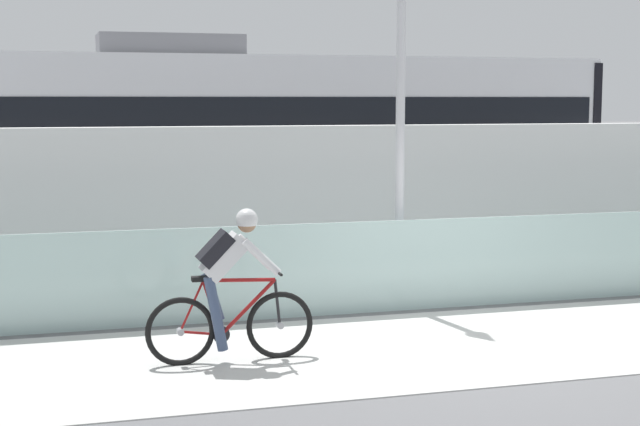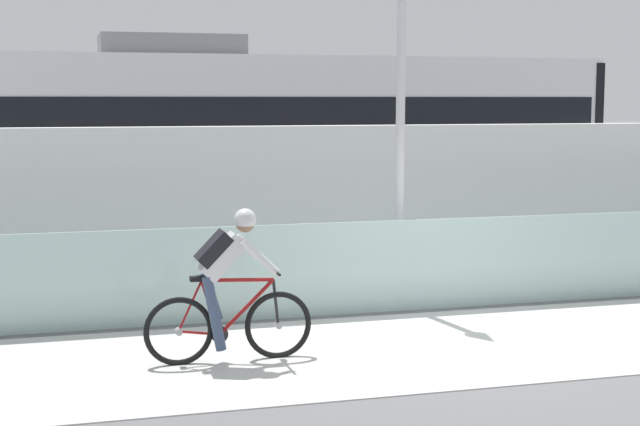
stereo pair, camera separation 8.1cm
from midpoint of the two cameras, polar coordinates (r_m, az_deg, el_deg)
ground_plane at (r=11.11m, az=9.03°, el=-7.59°), size 200.00×200.00×0.00m
bike_path_deck at (r=11.11m, az=9.03°, el=-7.56°), size 32.00×3.20×0.01m
glass_parapet at (r=12.65m, az=5.51°, el=-3.05°), size 32.00×0.05×1.18m
concrete_barrier_wall at (r=14.24m, az=2.87°, el=0.45°), size 32.00×0.36×2.36m
tram_rail_near at (r=16.74m, az=0.07°, el=-2.66°), size 32.00×0.08×0.01m
tram_rail_far at (r=18.11m, az=-1.20°, el=-1.95°), size 32.00×0.08×0.01m
tram at (r=17.10m, az=-2.28°, el=3.90°), size 11.06×2.54×3.81m
cyclist_on_bike at (r=10.08m, az=-5.58°, el=-4.35°), size 1.77×0.58×1.61m
lamp_post_antenna at (r=12.71m, az=4.61°, el=9.23°), size 0.28×0.28×5.20m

